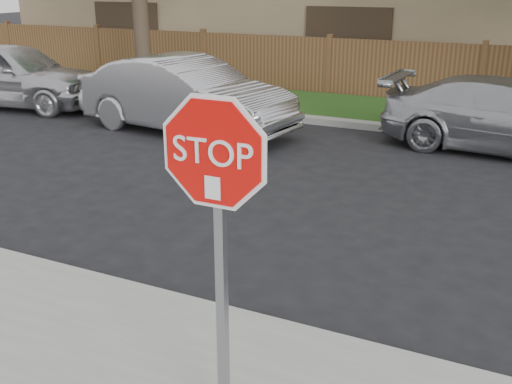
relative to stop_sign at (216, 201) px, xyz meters
The scene contains 8 objects.
ground 2.38m from the stop_sign, 76.42° to the left, with size 90.00×90.00×0.00m, color black.
far_curb 9.80m from the stop_sign, 87.87° to the left, with size 70.00×0.30×0.15m, color gray.
grass_strip 11.42m from the stop_sign, 88.18° to the left, with size 70.00×3.00×0.12m, color #1E4714.
fence 12.93m from the stop_sign, 88.41° to the left, with size 70.00×0.12×1.60m, color #502F1C.
stop_sign is the anchor object (origin of this frame).
sedan_far_left 13.23m from the stop_sign, 142.38° to the left, with size 1.95×4.85×1.65m, color silver.
sedan_left 9.23m from the stop_sign, 123.33° to the left, with size 1.69×4.85×1.60m, color #B9B9BE.
sedan_right 9.14m from the stop_sign, 81.89° to the left, with size 1.92×4.73×1.37m, color #A9AAB0.
Camera 1 is at (1.40, -4.56, 3.16)m, focal length 42.00 mm.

